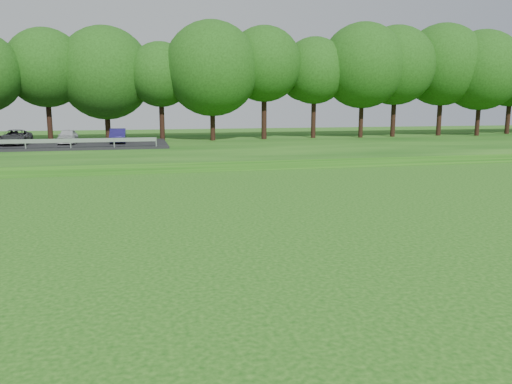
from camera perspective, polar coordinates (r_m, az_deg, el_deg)
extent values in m
cube|color=#12460D|center=(47.13, 4.52, 5.48)|extent=(130.00, 30.00, 0.60)
cube|color=gray|center=(34.16, 11.68, 3.07)|extent=(130.00, 1.60, 0.04)
cube|color=black|center=(44.91, -25.74, 4.78)|extent=(24.00, 9.00, 0.18)
imported|color=#39383D|center=(44.87, -25.80, 5.66)|extent=(1.99, 4.32, 1.20)
imported|color=silver|center=(44.18, -20.71, 5.96)|extent=(1.42, 3.52, 1.20)
imported|color=#1D1854|center=(43.85, -15.50, 6.21)|extent=(1.27, 3.64, 1.20)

